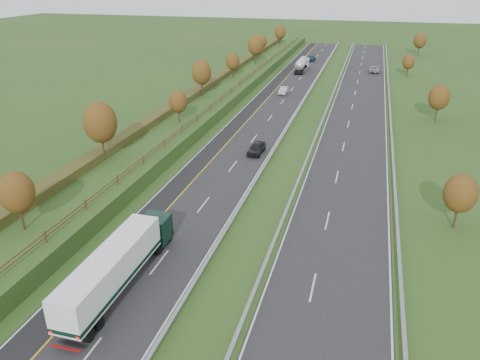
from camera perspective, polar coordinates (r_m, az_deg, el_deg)
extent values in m
plane|color=#2A4C1B|center=(81.00, 7.76, 6.35)|extent=(400.00, 400.00, 0.00)
cube|color=#232326|center=(87.03, 2.99, 7.80)|extent=(10.50, 200.00, 0.04)
cube|color=#232326|center=(85.17, 13.95, 6.76)|extent=(10.50, 200.00, 0.04)
cube|color=black|center=(87.88, 0.58, 7.99)|extent=(3.00, 200.00, 0.04)
cube|color=silver|center=(88.20, -0.24, 8.07)|extent=(0.15, 200.00, 0.01)
cube|color=gold|center=(87.51, 1.54, 7.93)|extent=(0.15, 200.00, 0.01)
cube|color=silver|center=(86.12, 6.30, 7.53)|extent=(0.15, 200.00, 0.01)
cube|color=silver|center=(85.40, 10.56, 7.13)|extent=(0.15, 200.00, 0.01)
cube|color=silver|center=(85.23, 17.35, 6.40)|extent=(0.15, 200.00, 0.01)
cube|color=silver|center=(35.91, -18.25, -19.85)|extent=(0.15, 4.00, 0.01)
cube|color=silver|center=(43.92, -9.81, -9.82)|extent=(0.15, 4.00, 0.01)
cube|color=silver|center=(40.72, 8.86, -12.79)|extent=(0.15, 4.00, 0.01)
cube|color=silver|center=(53.45, -4.48, -3.00)|extent=(0.15, 4.00, 0.01)
cube|color=silver|center=(50.85, 10.60, -4.86)|extent=(0.15, 4.00, 0.01)
cube|color=silver|center=(63.81, -0.87, 1.71)|extent=(0.15, 4.00, 0.01)
cube|color=silver|center=(61.65, 11.72, 0.36)|extent=(0.15, 4.00, 0.01)
cube|color=silver|center=(74.67, 1.72, 5.08)|extent=(0.15, 4.00, 0.01)
cube|color=silver|center=(72.83, 12.50, 4.01)|extent=(0.15, 4.00, 0.01)
cube|color=silver|center=(85.83, 3.66, 7.57)|extent=(0.15, 4.00, 0.01)
cube|color=silver|center=(84.24, 13.07, 6.67)|extent=(0.15, 4.00, 0.01)
cube|color=silver|center=(97.19, 5.17, 9.48)|extent=(0.15, 4.00, 0.01)
cube|color=silver|center=(95.79, 13.51, 8.70)|extent=(0.15, 4.00, 0.01)
cube|color=silver|center=(108.69, 6.37, 10.98)|extent=(0.15, 4.00, 0.01)
cube|color=silver|center=(107.44, 13.86, 10.29)|extent=(0.15, 4.00, 0.01)
cube|color=silver|center=(120.29, 7.35, 12.19)|extent=(0.15, 4.00, 0.01)
cube|color=silver|center=(119.16, 14.15, 11.57)|extent=(0.15, 4.00, 0.01)
cube|color=silver|center=(131.96, 8.16, 13.19)|extent=(0.15, 4.00, 0.01)
cube|color=silver|center=(130.93, 14.38, 12.61)|extent=(0.15, 4.00, 0.01)
cube|color=silver|center=(143.68, 8.85, 14.02)|extent=(0.15, 4.00, 0.01)
cube|color=silver|center=(142.74, 14.58, 13.49)|extent=(0.15, 4.00, 0.01)
cube|color=silver|center=(155.45, 9.43, 14.72)|extent=(0.15, 4.00, 0.01)
cube|color=silver|center=(154.57, 14.75, 14.23)|extent=(0.15, 4.00, 0.01)
cube|color=silver|center=(167.25, 9.94, 15.33)|extent=(0.15, 4.00, 0.01)
cube|color=silver|center=(166.44, 14.89, 14.86)|extent=(0.15, 4.00, 0.01)
cube|color=silver|center=(179.07, 10.38, 15.85)|extent=(0.15, 4.00, 0.01)
cube|color=silver|center=(178.32, 15.02, 15.41)|extent=(0.15, 4.00, 0.01)
cube|color=#2A4C1B|center=(90.35, -5.16, 8.99)|extent=(12.00, 200.00, 2.00)
cube|color=#363D19|center=(90.67, -6.40, 10.00)|extent=(2.20, 180.00, 1.10)
cube|color=#422B19|center=(88.52, -2.43, 9.78)|extent=(0.08, 184.00, 0.10)
cube|color=#422B19|center=(88.42, -2.43, 10.03)|extent=(0.08, 184.00, 0.10)
cube|color=#422B19|center=(45.56, -22.65, -6.41)|extent=(0.12, 0.12, 1.20)
cube|color=#422B19|center=(50.10, -18.29, -2.91)|extent=(0.12, 0.12, 1.20)
cube|color=#422B19|center=(55.03, -14.70, 0.01)|extent=(0.12, 0.12, 1.20)
cube|color=#422B19|center=(60.27, -11.72, 2.43)|extent=(0.12, 0.12, 1.20)
cube|color=#422B19|center=(65.72, -9.22, 4.45)|extent=(0.12, 0.12, 1.20)
cube|color=#422B19|center=(71.36, -7.10, 6.15)|extent=(0.12, 0.12, 1.20)
cube|color=#422B19|center=(77.13, -5.28, 7.59)|extent=(0.12, 0.12, 1.20)
cube|color=#422B19|center=(83.00, -3.70, 8.83)|extent=(0.12, 0.12, 1.20)
cube|color=#422B19|center=(88.97, -2.33, 9.89)|extent=(0.12, 0.12, 1.20)
cube|color=#422B19|center=(95.00, -1.12, 10.82)|extent=(0.12, 0.12, 1.20)
cube|color=#422B19|center=(101.09, -0.05, 11.63)|extent=(0.12, 0.12, 1.20)
cube|color=#422B19|center=(107.23, 0.90, 12.34)|extent=(0.12, 0.12, 1.20)
cube|color=#422B19|center=(113.41, 1.75, 12.98)|extent=(0.12, 0.12, 1.20)
cube|color=#422B19|center=(119.63, 2.52, 13.54)|extent=(0.12, 0.12, 1.20)
cube|color=#422B19|center=(125.87, 3.21, 14.05)|extent=(0.12, 0.12, 1.20)
cube|color=#422B19|center=(132.14, 3.84, 14.51)|extent=(0.12, 0.12, 1.20)
cube|color=#422B19|center=(138.43, 4.42, 14.92)|extent=(0.12, 0.12, 1.20)
cube|color=#422B19|center=(144.74, 4.95, 15.30)|extent=(0.12, 0.12, 1.20)
cube|color=#422B19|center=(151.06, 5.44, 15.65)|extent=(0.12, 0.12, 1.20)
cube|color=#422B19|center=(157.40, 5.88, 15.96)|extent=(0.12, 0.12, 1.20)
cube|color=#422B19|center=(163.75, 6.30, 16.26)|extent=(0.12, 0.12, 1.20)
cube|color=#422B19|center=(170.11, 6.68, 16.52)|extent=(0.12, 0.12, 1.20)
cube|color=#422B19|center=(176.49, 7.04, 16.77)|extent=(0.12, 0.12, 1.20)
cube|color=gray|center=(85.87, 6.74, 7.86)|extent=(0.32, 200.00, 0.18)
cube|color=gray|center=(37.17, -7.99, -16.42)|extent=(0.10, 0.14, 0.56)
cube|color=gray|center=(42.30, -4.26, -10.58)|extent=(0.10, 0.14, 0.56)
cube|color=gray|center=(47.91, -1.47, -6.02)|extent=(0.10, 0.14, 0.56)
cube|color=gray|center=(53.85, 0.69, -2.43)|extent=(0.10, 0.14, 0.56)
cube|color=gray|center=(60.01, 2.40, 0.44)|extent=(0.10, 0.14, 0.56)
cube|color=gray|center=(66.34, 3.79, 2.77)|extent=(0.10, 0.14, 0.56)
cube|color=gray|center=(72.80, 4.94, 4.68)|extent=(0.10, 0.14, 0.56)
cube|color=gray|center=(79.35, 5.91, 6.28)|extent=(0.10, 0.14, 0.56)
cube|color=gray|center=(85.96, 6.73, 7.64)|extent=(0.10, 0.14, 0.56)
cube|color=gray|center=(92.64, 7.44, 8.80)|extent=(0.10, 0.14, 0.56)
cube|color=gray|center=(99.36, 8.06, 9.80)|extent=(0.10, 0.14, 0.56)
cube|color=gray|center=(106.11, 8.60, 10.67)|extent=(0.10, 0.14, 0.56)
cube|color=gray|center=(112.90, 9.08, 11.44)|extent=(0.10, 0.14, 0.56)
cube|color=gray|center=(119.71, 9.51, 12.12)|extent=(0.10, 0.14, 0.56)
cube|color=gray|center=(126.54, 9.89, 12.73)|extent=(0.10, 0.14, 0.56)
cube|color=gray|center=(133.39, 10.23, 13.27)|extent=(0.10, 0.14, 0.56)
cube|color=gray|center=(140.25, 10.55, 13.76)|extent=(0.10, 0.14, 0.56)
cube|color=gray|center=(147.13, 10.83, 14.21)|extent=(0.10, 0.14, 0.56)
cube|color=gray|center=(154.01, 11.09, 14.61)|extent=(0.10, 0.14, 0.56)
cube|color=gray|center=(160.91, 11.33, 14.98)|extent=(0.10, 0.14, 0.56)
cube|color=gray|center=(167.82, 11.55, 15.32)|extent=(0.10, 0.14, 0.56)
cube|color=gray|center=(174.73, 11.75, 15.63)|extent=(0.10, 0.14, 0.56)
cube|color=gray|center=(181.65, 11.94, 15.92)|extent=(0.10, 0.14, 0.56)
cube|color=gray|center=(85.29, 10.15, 7.54)|extent=(0.32, 200.00, 0.18)
cube|color=gray|center=(35.81, -0.07, -17.99)|extent=(0.10, 0.14, 0.56)
cube|color=gray|center=(41.12, 2.60, -11.67)|extent=(0.10, 0.14, 0.56)
cube|color=gray|center=(46.87, 4.56, -6.83)|extent=(0.10, 0.14, 0.56)
cube|color=gray|center=(52.92, 6.04, -3.07)|extent=(0.10, 0.14, 0.56)
cube|color=gray|center=(59.18, 7.21, -0.09)|extent=(0.10, 0.14, 0.56)
cube|color=gray|center=(65.60, 8.16, 2.31)|extent=(0.10, 0.14, 0.56)
cube|color=gray|center=(72.12, 8.93, 4.29)|extent=(0.10, 0.14, 0.56)
cube|color=gray|center=(78.72, 9.58, 5.93)|extent=(0.10, 0.14, 0.56)
cube|color=gray|center=(85.39, 10.14, 7.32)|extent=(0.10, 0.14, 0.56)
cube|color=gray|center=(92.10, 10.61, 8.50)|extent=(0.10, 0.14, 0.56)
cube|color=gray|center=(98.86, 11.02, 9.52)|extent=(0.10, 0.14, 0.56)
cube|color=gray|center=(105.65, 11.38, 10.42)|extent=(0.10, 0.14, 0.56)
cube|color=gray|center=(112.46, 11.70, 11.20)|extent=(0.10, 0.14, 0.56)
cube|color=gray|center=(119.29, 11.99, 11.89)|extent=(0.10, 0.14, 0.56)
cube|color=gray|center=(126.15, 12.24, 12.51)|extent=(0.10, 0.14, 0.56)
cube|color=gray|center=(133.02, 12.47, 13.06)|extent=(0.10, 0.14, 0.56)
cube|color=gray|center=(139.90, 12.68, 13.56)|extent=(0.10, 0.14, 0.56)
cube|color=gray|center=(146.79, 12.87, 14.02)|extent=(0.10, 0.14, 0.56)
cube|color=gray|center=(153.69, 13.04, 14.43)|extent=(0.10, 0.14, 0.56)
cube|color=gray|center=(160.60, 13.20, 14.80)|extent=(0.10, 0.14, 0.56)
cube|color=gray|center=(167.52, 13.34, 15.15)|extent=(0.10, 0.14, 0.56)
cube|color=gray|center=(174.45, 13.48, 15.47)|extent=(0.10, 0.14, 0.56)
cube|color=gray|center=(181.38, 13.60, 15.76)|extent=(0.10, 0.14, 0.56)
cube|color=gray|center=(85.10, 17.91, 6.71)|extent=(0.32, 200.00, 0.18)
cube|color=gray|center=(46.52, 18.73, -8.44)|extent=(0.10, 0.14, 0.56)
cube|color=gray|center=(58.91, 18.32, -1.30)|extent=(0.10, 0.14, 0.56)
cube|color=gray|center=(71.89, 18.06, 3.30)|extent=(0.10, 0.14, 0.56)
cube|color=gray|center=(85.20, 17.88, 6.49)|extent=(0.10, 0.14, 0.56)
cube|color=gray|center=(98.70, 17.74, 8.81)|extent=(0.10, 0.14, 0.56)
cube|color=gray|center=(112.32, 17.64, 10.57)|extent=(0.10, 0.14, 0.56)
cube|color=gray|center=(126.02, 17.56, 11.94)|extent=(0.10, 0.14, 0.56)
cube|color=gray|center=(139.78, 17.49, 13.05)|extent=(0.10, 0.14, 0.56)
cube|color=gray|center=(153.59, 17.44, 13.96)|extent=(0.10, 0.14, 0.56)
cube|color=gray|center=(167.43, 17.39, 14.72)|extent=(0.10, 0.14, 0.56)
cube|color=gray|center=(181.29, 17.35, 15.36)|extent=(0.10, 0.14, 0.56)
cylinder|color=#2D2116|center=(48.37, -25.03, -4.22)|extent=(0.24, 0.24, 2.43)
ellipsoid|color=#4B2E10|center=(47.27, -25.59, -1.35)|extent=(3.24, 3.24, 4.05)
cylinder|color=#2D2116|center=(62.54, -16.32, 3.70)|extent=(0.24, 0.24, 3.15)
ellipsoid|color=#4B2E10|center=(61.49, -16.69, 6.73)|extent=(4.20, 4.20, 5.25)
cylinder|color=#2D2116|center=(76.56, -7.45, 7.74)|extent=(0.24, 0.24, 2.16)
ellipsoid|color=#4B2E10|center=(75.94, -7.55, 9.46)|extent=(2.88, 2.88, 3.60)
cylinder|color=#2D2116|center=(93.58, -4.65, 11.07)|extent=(0.24, 0.24, 2.88)
ellipsoid|color=#4B2E10|center=(92.92, -4.72, 12.97)|extent=(3.84, 3.84, 4.80)
cylinder|color=#2D2116|center=(110.06, -0.90, 12.95)|extent=(0.24, 0.24, 2.34)
ellipsoid|color=#4B2E10|center=(109.60, -0.91, 14.27)|extent=(3.12, 3.12, 3.90)
cylinder|color=#2D2116|center=(126.86, 1.91, 14.58)|extent=(0.24, 0.24, 3.06)
ellipsoid|color=#4B2E10|center=(126.35, 1.93, 16.08)|extent=(4.08, 4.08, 5.10)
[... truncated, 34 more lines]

